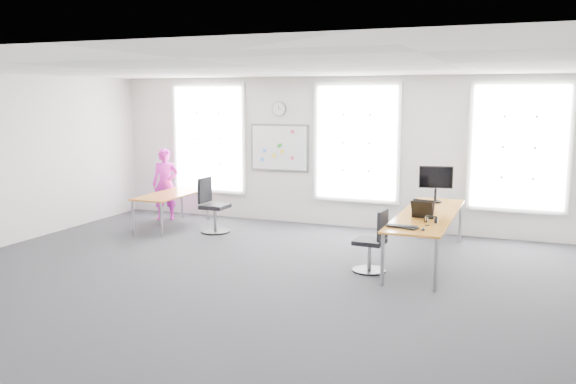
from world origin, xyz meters
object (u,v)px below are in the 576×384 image
at_px(keyboard, 402,227).
at_px(headphones, 431,220).
at_px(monitor, 436,181).
at_px(chair_right, 373,245).
at_px(desk_left, 172,196).
at_px(person, 165,184).
at_px(desk_right, 427,217).
at_px(chair_left, 212,209).

xyz_separation_m(keyboard, headphones, (0.32, 0.48, 0.04)).
distance_m(headphones, monitor, 1.84).
bearing_deg(keyboard, headphones, 73.84).
height_order(chair_right, keyboard, chair_right).
relative_size(desk_left, person, 1.24).
bearing_deg(person, chair_right, -47.30).
distance_m(desk_left, person, 0.82).
bearing_deg(desk_right, chair_left, 171.89).
bearing_deg(desk_left, headphones, -15.16).
bearing_deg(monitor, keyboard, -103.85).
height_order(chair_left, keyboard, chair_left).
relative_size(desk_right, chair_left, 2.99).
bearing_deg(chair_left, keyboard, -113.20).
height_order(desk_left, keyboard, keyboard).
relative_size(person, keyboard, 3.42).
xyz_separation_m(chair_left, person, (-1.53, 0.74, 0.30)).
bearing_deg(chair_left, desk_left, 82.57).
height_order(chair_right, chair_left, chair_left).
bearing_deg(person, keyboard, -47.76).
height_order(chair_right, monitor, monitor).
relative_size(chair_left, monitor, 1.65).
relative_size(desk_left, chair_right, 1.98).
bearing_deg(keyboard, chair_left, 173.53).
height_order(desk_right, monitor, monitor).
relative_size(chair_left, keyboard, 2.38).
bearing_deg(chair_right, chair_left, -108.83).
height_order(chair_left, headphones, chair_left).
distance_m(desk_right, chair_right, 1.16).
relative_size(keyboard, monitor, 0.69).
xyz_separation_m(chair_left, headphones, (4.34, -1.30, 0.36)).
relative_size(keyboard, headphones, 2.39).
height_order(headphones, monitor, monitor).
bearing_deg(person, monitor, -25.81).
xyz_separation_m(desk_left, person, (-0.54, 0.60, 0.13)).
distance_m(desk_right, monitor, 1.17).
bearing_deg(monitor, headphones, -94.52).
relative_size(desk_left, chair_left, 1.78).
distance_m(chair_right, chair_left, 3.86).
height_order(desk_right, chair_right, chair_right).
xyz_separation_m(chair_left, monitor, (4.15, 0.49, 0.69)).
xyz_separation_m(desk_right, headphones, (0.16, -0.71, 0.10)).
height_order(keyboard, headphones, headphones).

